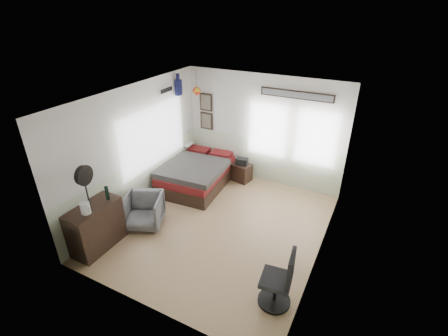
{
  "coord_description": "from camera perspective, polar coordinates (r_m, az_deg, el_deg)",
  "views": [
    {
      "loc": [
        2.55,
        -4.75,
        4.18
      ],
      "look_at": [
        -0.1,
        0.4,
        1.15
      ],
      "focal_mm": 26.0,
      "sensor_mm": 36.0,
      "label": 1
    }
  ],
  "objects": [
    {
      "name": "ground_plane",
      "position": [
        6.83,
        -0.8,
        -10.2
      ],
      "size": [
        4.0,
        4.5,
        0.01
      ],
      "primitive_type": "cube",
      "color": "#A28557"
    },
    {
      "name": "room_shell",
      "position": [
        6.16,
        -0.72,
        2.95
      ],
      "size": [
        4.02,
        4.52,
        2.71
      ],
      "color": "silver",
      "rests_on": "ground_plane"
    },
    {
      "name": "wall_decor",
      "position": [
        7.92,
        -1.32,
        12.37
      ],
      "size": [
        3.55,
        1.32,
        1.44
      ],
      "color": "black",
      "rests_on": "room_shell"
    },
    {
      "name": "stand_fan",
      "position": [
        5.84,
        -23.44,
        -1.34
      ],
      "size": [
        0.14,
        0.36,
        0.87
      ],
      "rotation": [
        0.0,
        0.0,
        0.13
      ],
      "color": "black",
      "rests_on": "dresser"
    },
    {
      "name": "bed",
      "position": [
        8.11,
        -4.83,
        -1.04
      ],
      "size": [
        1.54,
        2.06,
        0.63
      ],
      "rotation": [
        0.0,
        0.0,
        0.08
      ],
      "color": "black",
      "rests_on": "ground_plane"
    },
    {
      "name": "task_chair",
      "position": [
        5.2,
        9.74,
        -19.37
      ],
      "size": [
        0.51,
        0.51,
        1.02
      ],
      "rotation": [
        0.0,
        0.0,
        0.12
      ],
      "color": "black",
      "rests_on": "ground_plane"
    },
    {
      "name": "black_bag",
      "position": [
        8.19,
        3.16,
        1.18
      ],
      "size": [
        0.32,
        0.23,
        0.17
      ],
      "primitive_type": "cube",
      "rotation": [
        0.0,
        0.0,
        0.15
      ],
      "color": "black",
      "rests_on": "nightstand"
    },
    {
      "name": "dresser",
      "position": [
        6.52,
        -21.55,
        -9.58
      ],
      "size": [
        0.48,
        1.0,
        0.9
      ],
      "primitive_type": "cube",
      "color": "black",
      "rests_on": "ground_plane"
    },
    {
      "name": "nightstand",
      "position": [
        8.33,
        3.11,
        -0.75
      ],
      "size": [
        0.52,
        0.45,
        0.46
      ],
      "primitive_type": "cube",
      "rotation": [
        0.0,
        0.0,
        -0.2
      ],
      "color": "black",
      "rests_on": "ground_plane"
    },
    {
      "name": "armchair",
      "position": [
        6.88,
        -13.95,
        -7.3
      ],
      "size": [
        0.97,
        0.98,
        0.68
      ],
      "primitive_type": "imported",
      "rotation": [
        0.0,
        0.0,
        0.42
      ],
      "color": "slate",
      "rests_on": "ground_plane"
    },
    {
      "name": "bottle",
      "position": [
        6.31,
        -19.88,
        -4.17
      ],
      "size": [
        0.07,
        0.07,
        0.27
      ],
      "primitive_type": "cylinder",
      "color": "black",
      "rests_on": "dresser"
    },
    {
      "name": "kettle",
      "position": [
        6.07,
        -23.21,
        -6.48
      ],
      "size": [
        0.19,
        0.16,
        0.22
      ],
      "rotation": [
        0.0,
        0.0,
        0.03
      ],
      "color": "silver",
      "rests_on": "dresser"
    }
  ]
}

